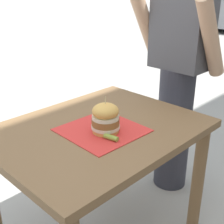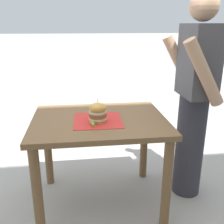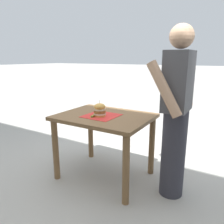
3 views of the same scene
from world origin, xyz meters
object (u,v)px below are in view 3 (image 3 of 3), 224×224
Objects in this scene: patio_table at (105,126)px; pickle_spear at (93,116)px; sandwich at (100,110)px; diner_across_table at (176,112)px.

pickle_spear reaches higher than patio_table.
diner_across_table is (-0.13, 0.80, 0.05)m from sandwich.
pickle_spear is at bearing -21.08° from patio_table.
diner_across_table is (-0.06, 0.78, 0.26)m from patio_table.
patio_table is 14.68× the size of pickle_spear.
pickle_spear is at bearing -28.24° from sandwich.
sandwich reaches higher than pickle_spear.
sandwich is 0.11× the size of diner_across_table.
sandwich is 0.81m from diner_across_table.
pickle_spear is (0.08, -0.04, -0.06)m from sandwich.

